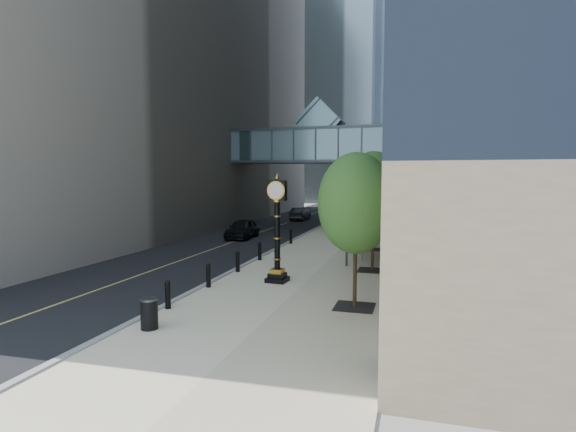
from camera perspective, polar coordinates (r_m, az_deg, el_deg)
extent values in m
plane|color=gray|center=(14.68, -7.73, -13.71)|extent=(320.00, 320.00, 0.00)
cube|color=black|center=(54.40, 2.57, 0.09)|extent=(8.00, 180.00, 0.02)
cube|color=beige|center=(53.11, 10.99, -0.10)|extent=(8.00, 180.00, 0.06)
cube|color=gray|center=(53.61, 6.73, 0.01)|extent=(0.25, 180.00, 0.07)
cube|color=tan|center=(48.64, -19.81, 23.09)|extent=(20.00, 58.00, 40.00)
cube|color=#8DA5B1|center=(136.08, 11.32, 16.74)|extent=(22.00, 22.00, 65.00)
cube|color=slate|center=(41.70, 4.12, 8.88)|extent=(17.00, 4.00, 3.00)
cube|color=#383F44|center=(41.63, 4.11, 6.88)|extent=(17.00, 4.20, 0.25)
cube|color=#383F44|center=(41.82, 4.13, 10.86)|extent=(17.00, 4.20, 0.25)
cube|color=slate|center=(41.89, 4.14, 11.74)|extent=(4.24, 3.00, 4.24)
cube|color=#383F44|center=(26.79, 11.49, 3.86)|extent=(3.00, 8.00, 0.25)
cube|color=slate|center=(26.79, 11.50, 4.18)|extent=(2.80, 7.80, 0.06)
cylinder|color=#383F44|center=(23.40, 7.49, -1.39)|extent=(0.12, 0.12, 4.20)
cylinder|color=#383F44|center=(30.70, 9.56, 0.11)|extent=(0.12, 0.12, 4.20)
cylinder|color=black|center=(16.59, -15.01, -9.79)|extent=(0.20, 0.20, 0.90)
cylinder|color=black|center=(19.31, -10.07, -7.59)|extent=(0.20, 0.20, 0.90)
cylinder|color=black|center=(22.17, -6.41, -5.90)|extent=(0.20, 0.20, 0.90)
cylinder|color=black|center=(25.10, -3.61, -4.59)|extent=(0.20, 0.20, 0.90)
cylinder|color=black|center=(28.10, -1.40, -3.54)|extent=(0.20, 0.20, 0.90)
cylinder|color=black|center=(31.14, 0.37, -2.70)|extent=(0.20, 0.20, 0.90)
cube|color=black|center=(16.50, 8.44, -11.34)|extent=(1.40, 1.40, 0.02)
cylinder|color=#412C1B|center=(16.15, 8.50, -6.40)|extent=(0.14, 0.14, 2.92)
ellipsoid|color=#24561F|center=(15.86, 8.61, 1.62)|extent=(2.68, 2.68, 3.57)
cube|color=black|center=(22.77, 10.64, -6.79)|extent=(1.40, 1.40, 0.02)
cylinder|color=#412C1B|center=(22.51, 10.70, -2.92)|extent=(0.14, 0.14, 3.12)
ellipsoid|color=#24561F|center=(22.30, 10.81, 3.23)|extent=(2.86, 2.86, 3.81)
cube|color=black|center=(29.14, 11.87, -4.22)|extent=(1.40, 1.40, 0.02)
cylinder|color=#412C1B|center=(28.95, 11.92, -1.50)|extent=(0.14, 0.14, 2.80)
ellipsoid|color=#24561F|center=(28.79, 11.99, 2.78)|extent=(2.57, 2.57, 3.42)
cube|color=black|center=(35.56, 12.65, -2.57)|extent=(1.40, 1.40, 0.02)
cylinder|color=#412C1B|center=(35.41, 12.69, -0.35)|extent=(0.14, 0.14, 2.78)
ellipsoid|color=#24561F|center=(35.28, 12.76, 3.12)|extent=(2.55, 2.55, 3.40)
cube|color=black|center=(42.01, 13.19, -1.42)|extent=(1.40, 1.40, 0.02)
cylinder|color=#412C1B|center=(41.89, 13.22, 0.22)|extent=(0.14, 0.14, 2.43)
ellipsoid|color=#24561F|center=(41.78, 13.27, 2.78)|extent=(2.23, 2.23, 2.97)
cube|color=black|center=(20.06, -1.37, -8.06)|extent=(0.93, 0.93, 0.19)
cube|color=black|center=(20.02, -1.37, -7.52)|extent=(0.73, 0.73, 0.19)
cube|color=gold|center=(19.98, -1.37, -6.98)|extent=(0.57, 0.57, 0.19)
cylinder|color=black|center=(19.71, -1.38, -2.41)|extent=(0.25, 0.25, 3.02)
cube|color=black|center=(19.55, -1.39, 3.26)|extent=(0.85, 0.35, 0.88)
cylinder|color=white|center=(19.71, -1.24, 3.27)|extent=(0.68, 0.09, 0.68)
cylinder|color=white|center=(19.39, -1.54, 3.24)|extent=(0.68, 0.09, 0.68)
sphere|color=gold|center=(19.54, -1.39, 4.83)|extent=(0.19, 0.19, 0.19)
cylinder|color=black|center=(14.63, -17.21, -11.86)|extent=(0.56, 0.56, 0.90)
imported|color=#A39E95|center=(25.50, 8.98, -3.44)|extent=(0.77, 0.63, 1.82)
imported|color=black|center=(34.27, -5.80, -1.60)|extent=(1.94, 4.40, 1.47)
imported|color=black|center=(48.30, 1.58, 0.28)|extent=(1.44, 4.08, 1.34)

